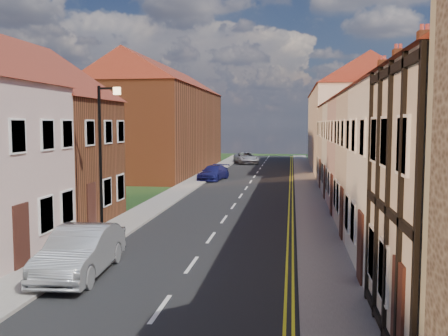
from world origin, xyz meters
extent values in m
cube|color=black|center=(0.00, 30.00, 0.01)|extent=(7.00, 90.00, 0.02)
cube|color=#ADA49D|center=(-4.40, 30.00, 0.06)|extent=(1.80, 90.00, 0.12)
cube|color=#ADA49D|center=(4.40, 30.00, 0.06)|extent=(1.80, 90.00, 0.12)
cube|color=#BCAE9E|center=(9.30, 23.50, 3.00)|extent=(8.00, 5.00, 6.00)
cube|color=#C5A39B|center=(9.30, 28.90, 3.00)|extent=(8.00, 5.80, 6.00)
cube|color=brown|center=(9.30, 26.60, 8.20)|extent=(0.60, 0.60, 1.60)
cube|color=silver|center=(9.30, 34.30, 3.00)|extent=(8.00, 5.00, 6.00)
cube|color=brown|center=(9.30, 32.40, 8.20)|extent=(0.60, 0.60, 1.60)
cube|color=#BCAE9E|center=(9.30, 39.70, 3.00)|extent=(8.00, 5.80, 6.00)
cube|color=brown|center=(9.30, 37.40, 8.20)|extent=(0.60, 0.60, 1.60)
cube|color=brown|center=(-9.30, 23.85, 2.90)|extent=(8.00, 6.10, 5.80)
cube|color=#BCAE9E|center=(9.30, 55.00, 4.00)|extent=(8.00, 24.00, 8.00)
cube|color=brown|center=(-9.30, 50.00, 4.00)|extent=(8.00, 24.00, 8.00)
cylinder|color=black|center=(-3.90, 20.00, 3.12)|extent=(0.12, 0.12, 6.00)
cube|color=black|center=(-3.55, 20.00, 6.02)|extent=(0.70, 0.08, 0.08)
cube|color=#FFD899|center=(-3.20, 20.00, 5.92)|extent=(0.25, 0.15, 0.28)
imported|color=#989A9F|center=(-3.20, 16.47, 0.76)|extent=(1.87, 4.68, 1.51)
imported|color=navy|center=(-3.20, 42.94, 0.62)|extent=(2.50, 4.50, 1.23)
imported|color=silver|center=(-2.07, 60.45, 0.68)|extent=(3.62, 5.35, 1.36)
camera|label=1|loc=(3.27, 2.02, 4.71)|focal=40.00mm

